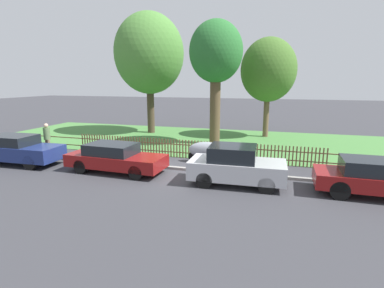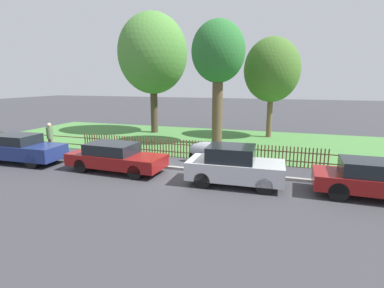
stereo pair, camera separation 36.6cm
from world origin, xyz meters
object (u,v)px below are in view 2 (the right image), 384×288
(parked_car_red_compact, at_px, (376,179))
(pedestrian_near_fence, at_px, (50,136))
(parked_car_silver_hatchback, at_px, (19,148))
(covered_motorcycle, at_px, (209,150))
(tree_nearest_kerb, at_px, (153,54))
(tree_behind_motorcycle, at_px, (218,54))
(tree_mid_park, at_px, (272,70))
(parked_car_navy_estate, at_px, (234,166))
(parked_car_black_saloon, at_px, (115,157))

(parked_car_red_compact, height_order, pedestrian_near_fence, pedestrian_near_fence)
(parked_car_silver_hatchback, xyz_separation_m, covered_motorcycle, (9.00, 2.87, -0.10))
(covered_motorcycle, relative_size, tree_nearest_kerb, 0.22)
(tree_behind_motorcycle, relative_size, tree_mid_park, 1.09)
(parked_car_navy_estate, bearing_deg, tree_nearest_kerb, 126.53)
(tree_nearest_kerb, bearing_deg, tree_mid_park, 4.85)
(parked_car_red_compact, relative_size, pedestrian_near_fence, 2.41)
(parked_car_silver_hatchback, relative_size, parked_car_navy_estate, 1.20)
(pedestrian_near_fence, bearing_deg, parked_car_silver_hatchback, 113.38)
(parked_car_navy_estate, xyz_separation_m, pedestrian_near_fence, (-10.79, 2.02, 0.21))
(covered_motorcycle, bearing_deg, parked_car_navy_estate, -55.93)
(parked_car_silver_hatchback, height_order, parked_car_navy_estate, parked_car_navy_estate)
(parked_car_silver_hatchback, relative_size, parked_car_red_compact, 1.09)
(tree_nearest_kerb, bearing_deg, pedestrian_near_fence, -106.93)
(parked_car_navy_estate, height_order, tree_behind_motorcycle, tree_behind_motorcycle)
(covered_motorcycle, bearing_deg, tree_mid_park, 75.72)
(parked_car_black_saloon, relative_size, covered_motorcycle, 2.28)
(parked_car_navy_estate, relative_size, tree_nearest_kerb, 0.41)
(parked_car_silver_hatchback, relative_size, parked_car_black_saloon, 1.01)
(parked_car_silver_hatchback, height_order, tree_nearest_kerb, tree_nearest_kerb)
(covered_motorcycle, bearing_deg, tree_behind_motorcycle, 99.91)
(parked_car_black_saloon, xyz_separation_m, parked_car_red_compact, (10.32, 0.02, 0.03))
(pedestrian_near_fence, bearing_deg, parked_car_black_saloon, -175.89)
(parked_car_red_compact, xyz_separation_m, pedestrian_near_fence, (-15.69, 1.86, 0.29))
(tree_mid_park, bearing_deg, tree_behind_motorcycle, -129.72)
(parked_car_red_compact, bearing_deg, tree_nearest_kerb, 142.86)
(tree_mid_park, bearing_deg, tree_nearest_kerb, -175.15)
(parked_car_black_saloon, distance_m, tree_mid_park, 13.11)
(parked_car_silver_hatchback, distance_m, tree_nearest_kerb, 11.94)
(tree_nearest_kerb, xyz_separation_m, tree_mid_park, (8.79, 0.75, -1.26))
(covered_motorcycle, distance_m, pedestrian_near_fence, 9.04)
(tree_nearest_kerb, bearing_deg, parked_car_red_compact, -37.67)
(parked_car_silver_hatchback, xyz_separation_m, pedestrian_near_fence, (0.00, 2.10, 0.24))
(parked_car_black_saloon, distance_m, tree_behind_motorcycle, 9.31)
(tree_nearest_kerb, bearing_deg, tree_behind_motorcycle, -26.50)
(tree_behind_motorcycle, bearing_deg, tree_nearest_kerb, 153.50)
(parked_car_red_compact, bearing_deg, parked_car_silver_hatchback, -178.62)
(tree_mid_park, bearing_deg, parked_car_silver_hatchback, -135.46)
(covered_motorcycle, bearing_deg, pedestrian_near_fence, -173.67)
(parked_car_navy_estate, xyz_separation_m, parked_car_red_compact, (4.90, 0.15, -0.08))
(parked_car_navy_estate, height_order, parked_car_red_compact, parked_car_navy_estate)
(parked_car_navy_estate, distance_m, pedestrian_near_fence, 10.98)
(parked_car_red_compact, bearing_deg, parked_car_navy_estate, -177.68)
(parked_car_red_compact, bearing_deg, tree_behind_motorcycle, 135.93)
(tree_behind_motorcycle, bearing_deg, parked_car_navy_estate, -71.50)
(parked_car_red_compact, bearing_deg, tree_mid_park, 112.37)
(tree_nearest_kerb, height_order, tree_mid_park, tree_nearest_kerb)
(parked_car_navy_estate, relative_size, parked_car_red_compact, 0.90)
(parked_car_black_saloon, bearing_deg, parked_car_navy_estate, 0.64)
(parked_car_silver_hatchback, xyz_separation_m, parked_car_navy_estate, (10.80, 0.08, 0.03))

